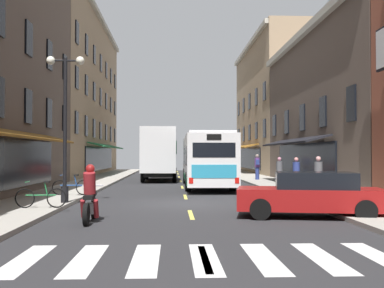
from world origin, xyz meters
name	(u,v)px	position (x,y,z in m)	size (l,w,h in m)	color
ground_plane	(187,205)	(0.00, 0.00, -0.05)	(34.80, 80.00, 0.10)	#28282B
lane_centre_dashes	(188,204)	(0.00, -0.25, 0.00)	(0.14, 73.90, 0.01)	#DBCC4C
crosswalk_near	(205,258)	(0.00, -10.00, 0.00)	(7.10, 2.80, 0.01)	silver
sidewalk_left	(36,202)	(-5.90, 0.00, 0.07)	(3.00, 80.00, 0.14)	#A39E93
sidewalk_right	(335,201)	(5.90, 0.00, 0.07)	(3.00, 80.00, 0.14)	#A39E93
transit_bus	(206,159)	(1.44, 9.54, 1.65)	(2.72, 11.44, 3.13)	silver
box_truck	(160,154)	(-1.51, 16.12, 1.97)	(2.53, 7.31, 3.82)	black
sedan_near	(311,194)	(3.68, -4.29, 0.71)	(4.65, 2.59, 1.39)	maroon
sedan_mid	(164,167)	(-1.43, 27.82, 0.72)	(2.01, 4.45, 1.42)	maroon
motorcycle_rider	(90,198)	(-2.95, -5.14, 0.71)	(0.62, 2.07, 1.66)	black
bicycle_near	(41,197)	(-5.02, -2.59, 0.50)	(1.71, 0.48, 0.91)	black
bicycle_mid	(72,187)	(-5.08, 2.62, 0.50)	(1.71, 0.48, 0.91)	black
pedestrian_near	(257,166)	(5.54, 15.36, 1.11)	(0.36, 0.51, 1.82)	navy
pedestrian_mid	(279,171)	(5.47, 7.98, 0.99)	(0.36, 0.36, 1.65)	#66387F
pedestrian_far	(296,173)	(5.75, 5.36, 0.99)	(0.36, 0.36, 1.65)	#33663F
pedestrian_rear	(318,175)	(5.98, 2.37, 1.02)	(0.36, 0.36, 1.72)	#33663F
street_lamp_twin	(65,121)	(-4.63, -0.79, 3.18)	(1.42, 0.32, 5.50)	black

